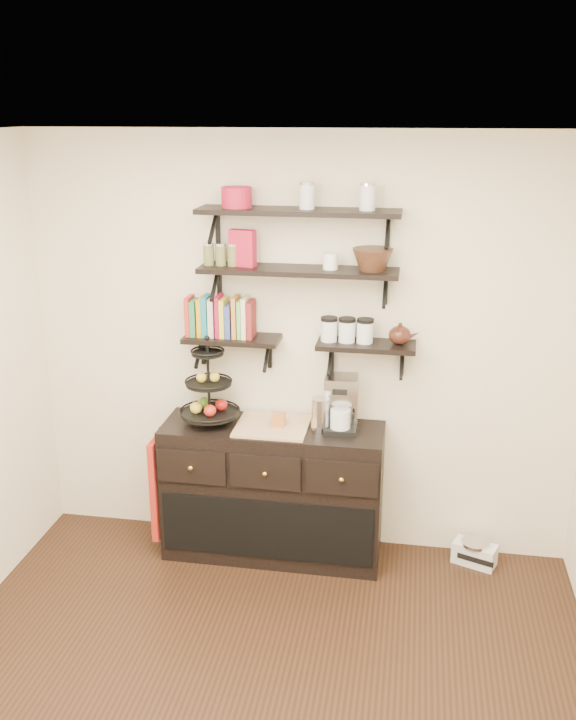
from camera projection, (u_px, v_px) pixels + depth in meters
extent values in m
cube|color=white|center=(231.00, 139.00, 2.78)|extent=(3.50, 3.50, 0.02)
cube|color=#EFE9CB|center=(301.00, 349.00, 4.85)|extent=(3.50, 0.02, 2.70)
cube|color=black|center=(298.00, 211.00, 4.44)|extent=(1.20, 0.27, 0.03)
cube|color=black|center=(218.00, 226.00, 4.67)|extent=(0.02, 0.03, 0.20)
cube|color=black|center=(388.00, 230.00, 4.51)|extent=(0.02, 0.03, 0.20)
cube|color=black|center=(298.00, 271.00, 4.55)|extent=(1.20, 0.27, 0.03)
cube|color=black|center=(219.00, 282.00, 4.78)|extent=(0.02, 0.03, 0.20)
cube|color=black|center=(386.00, 288.00, 4.62)|extent=(0.02, 0.03, 0.20)
cube|color=black|center=(232.00, 339.00, 4.77)|extent=(0.60, 0.25, 0.03)
cube|color=black|center=(203.00, 349.00, 4.94)|extent=(0.02, 0.03, 0.20)
cube|color=black|center=(270.00, 353.00, 4.87)|extent=(0.03, 0.03, 0.20)
cube|color=black|center=(366.00, 345.00, 4.64)|extent=(0.60, 0.25, 0.03)
cube|color=black|center=(332.00, 356.00, 4.81)|extent=(0.03, 0.03, 0.20)
cube|color=black|center=(402.00, 359.00, 4.74)|extent=(0.02, 0.03, 0.20)
cube|color=#B62B22|center=(192.00, 319.00, 4.78)|extent=(0.02, 0.15, 0.20)
cube|color=#296E46|center=(197.00, 316.00, 4.77)|extent=(0.03, 0.15, 0.24)
cube|color=orange|center=(203.00, 319.00, 4.77)|extent=(0.04, 0.15, 0.21)
cube|color=#197087|center=(208.00, 316.00, 4.75)|extent=(0.03, 0.15, 0.25)
cube|color=beige|center=(214.00, 318.00, 4.75)|extent=(0.03, 0.15, 0.22)
cube|color=#A5103A|center=(220.00, 316.00, 4.74)|extent=(0.04, 0.15, 0.26)
cube|color=gold|center=(226.00, 318.00, 4.74)|extent=(0.03, 0.15, 0.23)
cube|color=navy|center=(231.00, 321.00, 4.74)|extent=(0.03, 0.15, 0.20)
cube|color=#C66D2C|center=(238.00, 318.00, 4.73)|extent=(0.04, 0.15, 0.24)
cube|color=#5BAA52|center=(244.00, 321.00, 4.72)|extent=(0.03, 0.15, 0.21)
cube|color=beige|center=(250.00, 318.00, 4.71)|extent=(0.03, 0.15, 0.25)
cube|color=maroon|center=(255.00, 320.00, 4.71)|extent=(0.02, 0.15, 0.22)
cylinder|color=silver|center=(329.00, 331.00, 4.65)|extent=(0.10, 0.10, 0.13)
cylinder|color=silver|center=(347.00, 332.00, 4.63)|extent=(0.10, 0.10, 0.13)
cylinder|color=silver|center=(365.00, 332.00, 4.62)|extent=(0.10, 0.10, 0.13)
cube|color=black|center=(273.00, 491.00, 4.93)|extent=(1.40, 0.45, 0.90)
cube|color=tan|center=(272.00, 426.00, 4.79)|extent=(0.45, 0.41, 0.02)
sphere|color=gold|center=(191.00, 468.00, 4.69)|extent=(0.04, 0.04, 0.04)
sphere|color=gold|center=(265.00, 474.00, 4.62)|extent=(0.04, 0.04, 0.04)
sphere|color=gold|center=(341.00, 480.00, 4.54)|extent=(0.04, 0.04, 0.04)
cylinder|color=black|center=(209.00, 382.00, 4.77)|extent=(0.02, 0.02, 0.55)
cylinder|color=black|center=(210.00, 413.00, 4.83)|extent=(0.38, 0.38, 0.01)
cylinder|color=black|center=(209.00, 384.00, 4.77)|extent=(0.29, 0.29, 0.02)
cylinder|color=black|center=(208.00, 353.00, 4.71)|extent=(0.20, 0.20, 0.02)
sphere|color=#B21914|center=(221.00, 405.00, 4.85)|extent=(0.08, 0.08, 0.08)
sphere|color=gold|center=(202.00, 377.00, 4.77)|extent=(0.07, 0.07, 0.07)
cube|color=#AA5C27|center=(279.00, 419.00, 4.77)|extent=(0.08, 0.08, 0.08)
cube|color=black|center=(340.00, 429.00, 4.72)|extent=(0.20, 0.18, 0.04)
cube|color=silver|center=(342.00, 402.00, 4.73)|extent=(0.20, 0.08, 0.31)
cube|color=silver|center=(341.00, 381.00, 4.62)|extent=(0.20, 0.18, 0.06)
cylinder|color=silver|center=(340.00, 419.00, 4.68)|extent=(0.13, 0.13, 0.12)
cylinder|color=silver|center=(320.00, 415.00, 4.69)|extent=(0.11, 0.11, 0.22)
cube|color=maroon|center=(160.00, 484.00, 4.94)|extent=(0.04, 0.29, 0.68)
cube|color=silver|center=(474.00, 554.00, 4.92)|extent=(0.30, 0.22, 0.14)
cylinder|color=silver|center=(475.00, 543.00, 4.89)|extent=(0.23, 0.23, 0.02)
cube|color=black|center=(475.00, 560.00, 4.85)|extent=(0.22, 0.09, 0.04)
cube|color=#AC132E|center=(242.00, 248.00, 4.57)|extent=(0.17, 0.10, 0.22)
cylinder|color=white|center=(330.00, 261.00, 4.50)|extent=(0.09, 0.09, 0.10)
cylinder|color=#AC132E|center=(237.00, 197.00, 4.48)|extent=(0.18, 0.18, 0.12)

